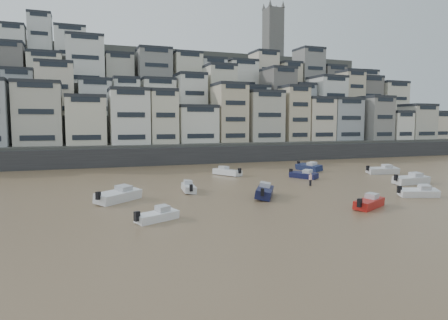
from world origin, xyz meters
name	(u,v)px	position (x,y,z in m)	size (l,w,h in m)	color
ground	(399,299)	(0.00, 0.00, 0.00)	(400.00, 400.00, 0.00)	#8E714C
harbor_wall	(200,155)	(10.00, 65.00, 1.75)	(140.00, 3.00, 3.50)	#38383A
hillside	(176,108)	(14.73, 104.84, 13.01)	(141.04, 66.00, 50.00)	#4C4C47
boat_a	(369,201)	(12.86, 17.22, 0.68)	(4.97, 1.63, 1.36)	#AA1914
boat_b	(419,191)	(22.14, 19.95, 0.64)	(4.73, 1.55, 1.29)	white
boat_c	(265,190)	(5.65, 25.92, 0.79)	(5.79, 1.90, 1.58)	#12163A
boat_d	(411,178)	(28.98, 27.75, 0.81)	(5.94, 1.94, 1.62)	silver
boat_e	(304,174)	(18.19, 37.99, 0.66)	(4.87, 1.59, 1.33)	#13173E
boat_f	(189,186)	(-1.42, 32.50, 0.65)	(4.75, 1.55, 1.29)	silver
boat_g	(383,169)	(33.30, 37.98, 0.78)	(5.73, 1.88, 1.56)	silver
boat_h	(227,171)	(8.52, 45.30, 0.76)	(5.55, 1.82, 1.51)	white
boat_i	(309,166)	(24.27, 46.15, 0.80)	(5.83, 1.91, 1.59)	#161F45
boat_j	(157,214)	(-7.87, 19.18, 0.59)	(4.30, 1.41, 1.17)	white
boat_k	(118,194)	(-10.10, 29.11, 0.84)	(6.15, 2.01, 1.68)	silver
person_pink	(310,179)	(15.10, 31.29, 0.87)	(0.44, 0.44, 1.74)	beige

